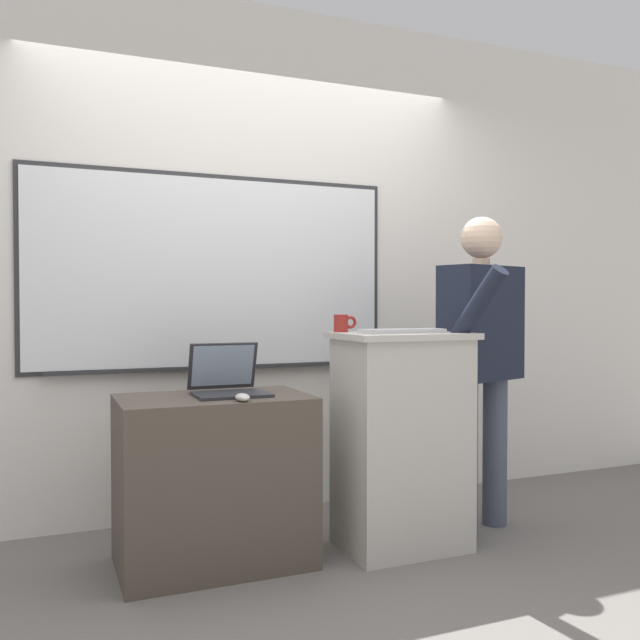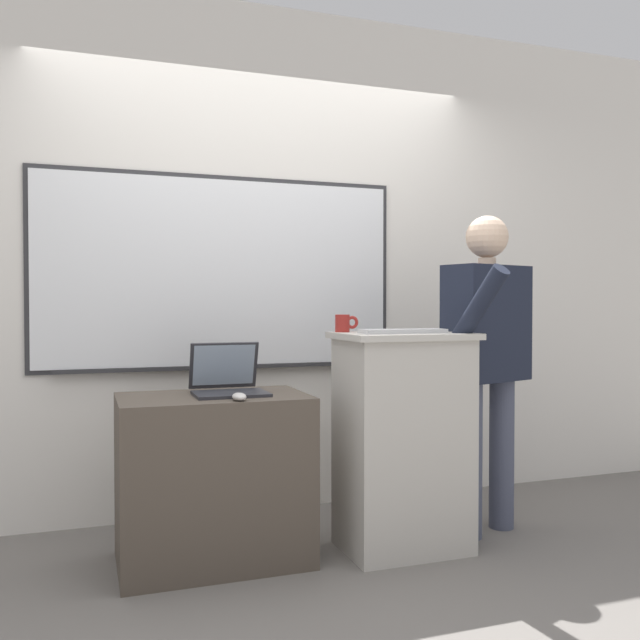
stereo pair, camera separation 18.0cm
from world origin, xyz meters
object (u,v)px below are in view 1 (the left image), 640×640
lectern_podium (401,440)px  laptop (227,380)px  side_desk (214,480)px  wireless_keyboard (402,331)px  person_presenter (482,348)px  computer_mouse_by_laptop (242,397)px  coffee_mug (342,323)px

lectern_podium → laptop: 0.89m
side_desk → wireless_keyboard: bearing=-12.8°
lectern_podium → side_desk: lectern_podium is taller
person_presenter → laptop: (-1.33, 0.12, -0.13)m
person_presenter → wireless_keyboard: size_ratio=3.97×
laptop → wireless_keyboard: wireless_keyboard is taller
person_presenter → wireless_keyboard: (-0.54, -0.12, 0.10)m
laptop → computer_mouse_by_laptop: laptop is taller
coffee_mug → lectern_podium: bearing=-33.6°
person_presenter → wireless_keyboard: 0.56m
person_presenter → coffee_mug: bearing=155.0°
lectern_podium → person_presenter: bearing=7.1°
side_desk → person_presenter: bearing=-3.1°
side_desk → coffee_mug: size_ratio=7.14×
side_desk → wireless_keyboard: 1.12m
computer_mouse_by_laptop → coffee_mug: bearing=21.6°
wireless_keyboard → person_presenter: bearing=12.6°
coffee_mug → laptop: bearing=177.3°
wireless_keyboard → coffee_mug: 0.31m
lectern_podium → computer_mouse_by_laptop: 0.86m
side_desk → laptop: size_ratio=2.57×
side_desk → person_presenter: 1.52m
person_presenter → coffee_mug: 0.78m
side_desk → computer_mouse_by_laptop: (0.08, -0.21, 0.40)m
laptop → wireless_keyboard: bearing=-17.3°
side_desk → coffee_mug: coffee_mug is taller
person_presenter → lectern_podium: bearing=169.5°
lectern_podium → laptop: bearing=167.0°
lectern_podium → wireless_keyboard: size_ratio=2.54×
computer_mouse_by_laptop → coffee_mug: 0.69m
person_presenter → computer_mouse_by_laptop: bearing=168.0°
side_desk → computer_mouse_by_laptop: bearing=-69.6°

